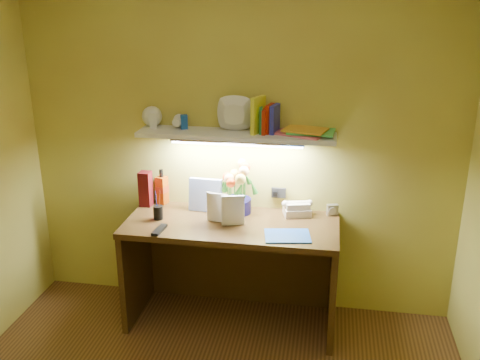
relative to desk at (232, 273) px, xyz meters
name	(u,v)px	position (x,y,z in m)	size (l,w,h in m)	color
desk	(232,273)	(0.00, 0.00, 0.00)	(1.40, 0.60, 0.75)	#36210E
flower_bouquet	(237,189)	(0.01, 0.18, 0.55)	(0.22, 0.22, 0.35)	#100D3D
telephone	(297,208)	(0.42, 0.20, 0.43)	(0.18, 0.13, 0.11)	#EFE0CA
desk_clock	(332,210)	(0.65, 0.24, 0.41)	(0.07, 0.04, 0.07)	silver
whisky_bottle	(162,186)	(-0.55, 0.26, 0.50)	(0.07, 0.07, 0.25)	#A94007
whisky_box	(146,189)	(-0.65, 0.20, 0.50)	(0.08, 0.08, 0.25)	#500C10
pen_cup	(158,208)	(-0.49, -0.02, 0.45)	(0.06, 0.06, 0.16)	black
art_card	(205,195)	(-0.21, 0.18, 0.49)	(0.23, 0.05, 0.23)	white
tv_remote	(159,230)	(-0.42, -0.21, 0.38)	(0.04, 0.16, 0.02)	black
blue_folder	(287,236)	(0.38, -0.15, 0.38)	(0.28, 0.21, 0.01)	blue
desk_book_a	(207,206)	(-0.17, 0.01, 0.48)	(0.15, 0.02, 0.20)	white
desk_book_b	(221,211)	(-0.05, -0.06, 0.48)	(0.15, 0.02, 0.20)	white
wall_shelf	(236,129)	(0.00, 0.18, 0.96)	(1.31, 0.32, 0.27)	white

